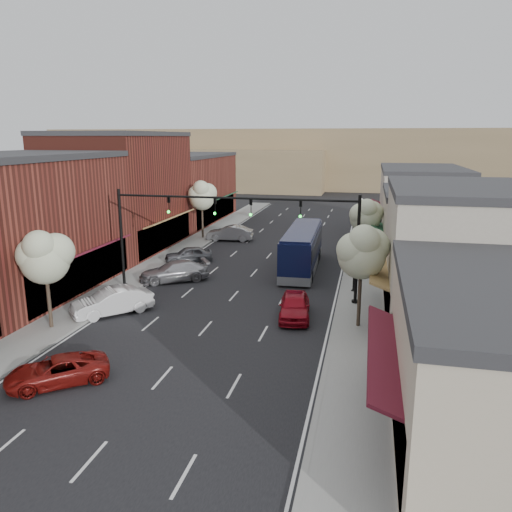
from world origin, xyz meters
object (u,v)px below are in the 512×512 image
Objects in this scene: parked_car_b at (112,302)px; red_hatchback at (295,306)px; signal_mast_right at (320,232)px; parked_car_d at (189,255)px; signal_mast_left at (153,225)px; tree_right_far at (366,215)px; tree_left_near at (45,256)px; coach_bus at (302,248)px; parked_car_a at (57,371)px; tree_left_far at (202,195)px; tree_right_near at (363,251)px; lamp_post_far at (361,213)px; lamp_post_near at (355,250)px; parked_car_c at (174,271)px; parked_car_e at (230,233)px.

red_hatchback is at bearing 53.02° from parked_car_b.
signal_mast_right is 14.87m from parked_car_d.
tree_right_far is (13.97, 11.95, -0.63)m from signal_mast_left.
tree_left_near reaches higher than tree_right_far.
parked_car_b is at bearing -128.41° from coach_bus.
parked_car_b is (-2.00, 8.49, 0.19)m from parked_car_a.
tree_left_far is at bearing 166.48° from parked_car_d.
red_hatchback is 13.53m from parked_car_a.
tree_right_near is 1.10× the size of tree_right_far.
lamp_post_far is (16.05, 28.06, -1.22)m from tree_left_near.
lamp_post_far is 35.65m from parked_car_a.
lamp_post_far is (13.42, 20.00, -1.62)m from signal_mast_left.
parked_car_b is (-9.71, -12.96, -0.96)m from coach_bus.
tree_right_far is 9.51m from lamp_post_near.
lamp_post_near is at bearing -43.89° from tree_left_far.
tree_right_far reaches higher than red_hatchback.
red_hatchback is (-3.21, -5.70, -2.26)m from lamp_post_near.
lamp_post_far is at bearing 93.88° from tree_right_far.
tree_left_far is at bearing 158.96° from parked_car_c.
tree_right_far is 1.24× the size of red_hatchback.
tree_left_far is (-0.00, 26.00, 0.38)m from tree_left_near.
parked_car_a is 8.72m from parked_car_b.
signal_mast_left is at bearing -123.86° from lamp_post_far.
tree_left_near is at bearing -146.67° from lamp_post_near.
tree_left_far is 31.93m from parked_car_a.
signal_mast_right reaches higher than parked_car_d.
parked_car_b reaches higher than parked_car_d.
signal_mast_right reaches higher than lamp_post_near.
tree_right_near is 1.25× the size of parked_car_b.
tree_left_far is 22.33m from lamp_post_near.
parked_car_a is 1.08× the size of parked_car_d.
tree_right_far reaches higher than parked_car_d.
signal_mast_left is (-11.24, 0.00, 0.00)m from signal_mast_right.
red_hatchback is 11.36m from parked_car_c.
coach_bus reaches higher than parked_car_a.
parked_car_b reaches higher than parked_car_e.
tree_right_near is 17.08m from tree_left_near.
tree_left_near is (-16.60, -20.00, 0.23)m from tree_right_far.
signal_mast_right reaches higher than tree_right_near.
red_hatchback is at bearing -103.93° from tree_right_far.
parked_car_b reaches higher than red_hatchback.
tree_right_near reaches higher than tree_left_near.
parked_car_b is 13.10m from parked_car_d.
red_hatchback is (12.84, -21.14, -3.86)m from tree_left_far.
tree_right_near is 1.39× the size of parked_car_a.
parked_car_c is (-8.75, -5.48, -1.01)m from coach_bus.
tree_right_far is 15.94m from red_hatchback.
tree_right_near is at bearing 88.31° from parked_car_a.
parked_car_b is (-10.79, -1.79, 0.04)m from red_hatchback.
lamp_post_far is 28.73m from parked_car_b.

